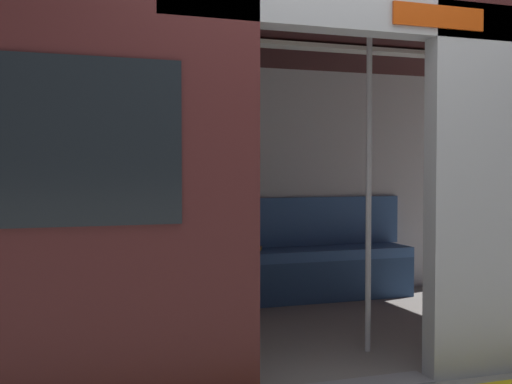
# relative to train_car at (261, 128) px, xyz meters

# --- Properties ---
(train_car) EXTENTS (6.40, 2.63, 2.21)m
(train_car) POSITION_rel_train_car_xyz_m (0.00, 0.00, 0.00)
(train_car) COLOR #ADAFB5
(train_car) RESTS_ON ground_plane
(bench_seat) EXTENTS (3.38, 0.44, 0.46)m
(bench_seat) POSITION_rel_train_car_xyz_m (-0.07, -0.96, -1.11)
(bench_seat) COLOR #38609E
(bench_seat) RESTS_ON ground_plane
(person_seated) EXTENTS (0.55, 0.70, 1.19)m
(person_seated) POSITION_rel_train_car_xyz_m (0.17, -0.91, -0.78)
(person_seated) COLOR silver
(person_seated) RESTS_ON ground_plane
(handbag) EXTENTS (0.26, 0.15, 0.17)m
(handbag) POSITION_rel_train_car_xyz_m (0.55, -1.01, -0.91)
(handbag) COLOR maroon
(handbag) RESTS_ON bench_seat
(book) EXTENTS (0.23, 0.26, 0.03)m
(book) POSITION_rel_train_car_xyz_m (-0.28, -1.04, -0.99)
(book) COLOR gold
(book) RESTS_ON bench_seat
(grab_pole_door) EXTENTS (0.04, 0.04, 2.07)m
(grab_pole_door) POSITION_rel_train_car_xyz_m (0.38, 0.62, -0.43)
(grab_pole_door) COLOR silver
(grab_pole_door) RESTS_ON ground_plane
(grab_pole_far) EXTENTS (0.04, 0.04, 2.07)m
(grab_pole_far) POSITION_rel_train_car_xyz_m (-0.51, 0.60, -0.43)
(grab_pole_far) COLOR silver
(grab_pole_far) RESTS_ON ground_plane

